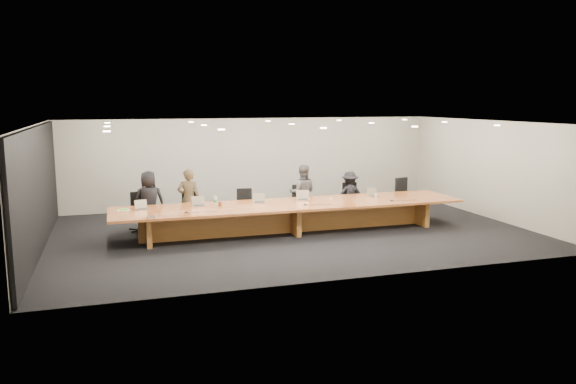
% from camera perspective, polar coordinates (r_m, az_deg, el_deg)
% --- Properties ---
extents(ground, '(12.00, 12.00, 0.00)m').
position_cam_1_polar(ground, '(14.50, 0.36, -4.09)').
color(ground, black).
rests_on(ground, ground).
extents(back_wall, '(12.00, 0.02, 2.80)m').
position_cam_1_polar(back_wall, '(18.06, -3.55, 3.05)').
color(back_wall, silver).
rests_on(back_wall, ground).
extents(left_wall_panel, '(0.08, 7.84, 2.74)m').
position_cam_1_polar(left_wall_panel, '(13.66, -24.08, 0.14)').
color(left_wall_panel, black).
rests_on(left_wall_panel, ground).
extents(conference_table, '(9.00, 1.80, 0.75)m').
position_cam_1_polar(conference_table, '(14.38, 0.36, -2.07)').
color(conference_table, brown).
rests_on(conference_table, ground).
extents(chair_far_left, '(0.57, 0.57, 1.03)m').
position_cam_1_polar(chair_far_left, '(15.00, -14.76, -1.92)').
color(chair_far_left, black).
rests_on(chair_far_left, ground).
extents(chair_left, '(0.65, 0.65, 1.00)m').
position_cam_1_polar(chair_left, '(14.99, -10.07, -1.83)').
color(chair_left, black).
rests_on(chair_left, ground).
extents(chair_mid_left, '(0.58, 0.58, 0.99)m').
position_cam_1_polar(chair_mid_left, '(15.33, -4.40, -1.49)').
color(chair_mid_left, black).
rests_on(chair_mid_left, ground).
extents(chair_mid_right, '(0.66, 0.66, 1.03)m').
position_cam_1_polar(chair_mid_right, '(15.68, 1.18, -1.14)').
color(chair_mid_right, black).
rests_on(chair_mid_right, ground).
extents(chair_right, '(0.61, 0.61, 1.02)m').
position_cam_1_polar(chair_right, '(16.33, 6.40, -0.81)').
color(chair_right, black).
rests_on(chair_right, ground).
extents(chair_far_right, '(0.68, 0.68, 1.09)m').
position_cam_1_polar(chair_far_right, '(17.11, 11.91, -0.37)').
color(chair_far_right, black).
rests_on(chair_far_right, ground).
extents(person_a, '(0.79, 0.53, 1.59)m').
position_cam_1_polar(person_a, '(14.83, -13.91, -0.93)').
color(person_a, black).
rests_on(person_a, ground).
extents(person_b, '(0.64, 0.48, 1.60)m').
position_cam_1_polar(person_b, '(14.91, -10.05, -0.71)').
color(person_b, '#3C3120').
rests_on(person_b, ground).
extents(person_c, '(0.91, 0.79, 1.59)m').
position_cam_1_polar(person_c, '(15.74, 1.48, -0.08)').
color(person_c, '#4E4E50').
rests_on(person_c, ground).
extents(person_d, '(0.90, 0.57, 1.34)m').
position_cam_1_polar(person_d, '(16.27, 6.28, -0.26)').
color(person_d, black).
rests_on(person_d, ground).
extents(laptop_a, '(0.35, 0.29, 0.23)m').
position_cam_1_polar(laptop_a, '(13.96, -14.59, -1.27)').
color(laptop_a, '#BBAA8E').
rests_on(laptop_a, conference_table).
extents(laptop_b, '(0.32, 0.24, 0.25)m').
position_cam_1_polar(laptop_b, '(14.11, -9.07, -0.94)').
color(laptop_b, tan).
rests_on(laptop_b, conference_table).
extents(laptop_c, '(0.34, 0.28, 0.25)m').
position_cam_1_polar(laptop_c, '(14.44, -2.94, -0.61)').
color(laptop_c, '#BAAB8E').
rests_on(laptop_c, conference_table).
extents(laptop_d, '(0.39, 0.33, 0.27)m').
position_cam_1_polar(laptop_d, '(14.79, 1.52, -0.33)').
color(laptop_d, tan).
rests_on(laptop_d, conference_table).
extents(laptop_e, '(0.32, 0.25, 0.23)m').
position_cam_1_polar(laptop_e, '(15.54, 8.74, -0.03)').
color(laptop_e, tan).
rests_on(laptop_e, conference_table).
extents(water_bottle, '(0.08, 0.08, 0.25)m').
position_cam_1_polar(water_bottle, '(14.08, -7.39, -0.93)').
color(water_bottle, silver).
rests_on(water_bottle, conference_table).
extents(amber_mug, '(0.10, 0.10, 0.11)m').
position_cam_1_polar(amber_mug, '(14.07, -6.91, -1.21)').
color(amber_mug, brown).
rests_on(amber_mug, conference_table).
extents(paper_cup_near, '(0.07, 0.07, 0.08)m').
position_cam_1_polar(paper_cup_near, '(14.81, 4.39, -0.71)').
color(paper_cup_near, silver).
rests_on(paper_cup_near, conference_table).
extents(paper_cup_far, '(0.10, 0.10, 0.10)m').
position_cam_1_polar(paper_cup_far, '(15.45, 8.93, -0.35)').
color(paper_cup_far, silver).
rests_on(paper_cup_far, conference_table).
extents(notepad, '(0.29, 0.25, 0.02)m').
position_cam_1_polar(notepad, '(13.96, -16.40, -1.81)').
color(notepad, white).
rests_on(notepad, conference_table).
extents(lime_gadget, '(0.20, 0.15, 0.03)m').
position_cam_1_polar(lime_gadget, '(13.96, -16.37, -1.71)').
color(lime_gadget, '#56B630').
rests_on(lime_gadget, notepad).
extents(av_box, '(0.24, 0.21, 0.03)m').
position_cam_1_polar(av_box, '(12.99, -13.68, -2.46)').
color(av_box, silver).
rests_on(av_box, conference_table).
extents(mic_left, '(0.13, 0.13, 0.03)m').
position_cam_1_polar(mic_left, '(13.36, -10.29, -2.04)').
color(mic_left, black).
rests_on(mic_left, conference_table).
extents(mic_center, '(0.12, 0.12, 0.03)m').
position_cam_1_polar(mic_center, '(14.11, 1.76, -1.28)').
color(mic_center, black).
rests_on(mic_center, conference_table).
extents(mic_right, '(0.13, 0.13, 0.03)m').
position_cam_1_polar(mic_right, '(14.94, 10.49, -0.85)').
color(mic_right, black).
rests_on(mic_right, conference_table).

